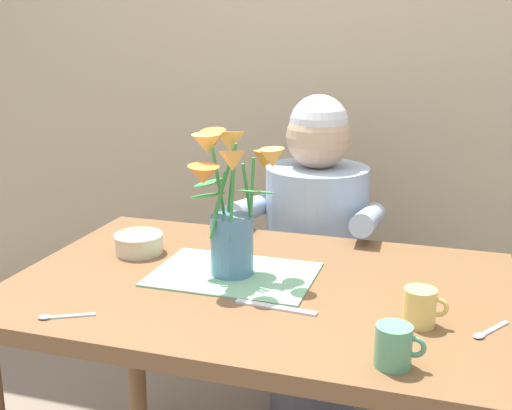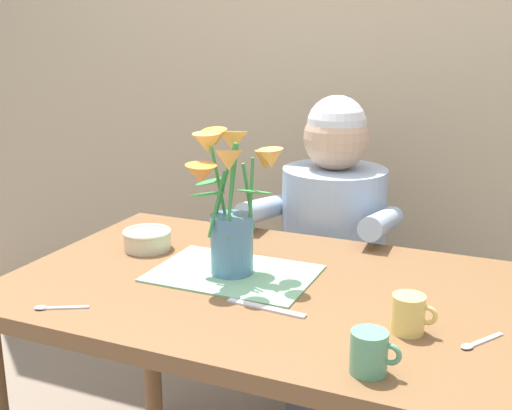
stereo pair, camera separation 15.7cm
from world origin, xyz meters
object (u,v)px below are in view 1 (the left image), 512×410
at_px(ceramic_bowl, 139,242).
at_px(dinner_knife, 276,307).
at_px(tea_cup, 420,307).
at_px(seated_person, 315,265).
at_px(flower_vase, 230,204).
at_px(ceramic_mug, 394,346).

relative_size(ceramic_bowl, dinner_knife, 0.72).
xyz_separation_m(ceramic_bowl, tea_cup, (0.77, -0.22, 0.01)).
bearing_deg(seated_person, ceramic_bowl, -125.04).
bearing_deg(flower_vase, tea_cup, -17.12).
relative_size(seated_person, flower_vase, 3.10).
distance_m(flower_vase, dinner_knife, 0.29).
xyz_separation_m(flower_vase, dinner_knife, (0.16, -0.16, -0.18)).
bearing_deg(ceramic_mug, dinner_knife, 147.44).
distance_m(tea_cup, ceramic_mug, 0.19).
xyz_separation_m(dinner_knife, ceramic_mug, (0.27, -0.18, 0.04)).
relative_size(ceramic_bowl, tea_cup, 1.46).
relative_size(seated_person, ceramic_mug, 12.20).
xyz_separation_m(ceramic_bowl, ceramic_mug, (0.73, -0.41, 0.01)).
bearing_deg(ceramic_bowl, tea_cup, -16.18).
relative_size(dinner_knife, ceramic_mug, 2.04).
distance_m(seated_person, dinner_knife, 0.78).
distance_m(seated_person, ceramic_mug, 1.01).
distance_m(ceramic_bowl, dinner_knife, 0.52).
relative_size(flower_vase, ceramic_bowl, 2.69).
bearing_deg(seated_person, flower_vase, -96.73).
relative_size(tea_cup, ceramic_mug, 1.00).
distance_m(flower_vase, ceramic_bowl, 0.34).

